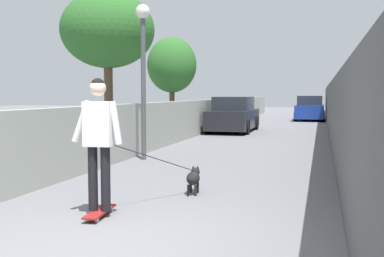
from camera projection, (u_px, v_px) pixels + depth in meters
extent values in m
plane|color=slate|center=(263.00, 136.00, 18.38)|extent=(80.00, 80.00, 0.00)
cube|color=#999E93|center=(184.00, 120.00, 17.12)|extent=(48.00, 0.30, 1.41)
cube|color=#4C4C4C|center=(335.00, 112.00, 15.67)|extent=(48.00, 0.30, 2.11)
cylinder|color=brown|center=(172.00, 108.00, 18.26)|extent=(0.21, 0.21, 2.22)
ellipsoid|color=#2D6628|center=(172.00, 65.00, 18.14)|extent=(1.93, 1.93, 2.16)
cylinder|color=brown|center=(109.00, 106.00, 12.98)|extent=(0.24, 0.24, 2.66)
ellipsoid|color=#2D6628|center=(108.00, 30.00, 12.83)|extent=(2.59, 2.59, 2.10)
cylinder|color=#4C4C51|center=(143.00, 89.00, 11.68)|extent=(0.12, 0.12, 3.56)
sphere|color=silver|center=(143.00, 12.00, 11.54)|extent=(0.36, 0.36, 0.36)
cube|color=maroon|center=(100.00, 211.00, 6.34)|extent=(0.82, 0.28, 0.02)
cylinder|color=beige|center=(102.00, 209.00, 6.63)|extent=(0.06, 0.04, 0.06)
cylinder|color=beige|center=(112.00, 210.00, 6.60)|extent=(0.06, 0.04, 0.06)
cylinder|color=beige|center=(87.00, 220.00, 6.08)|extent=(0.06, 0.04, 0.06)
cylinder|color=beige|center=(97.00, 220.00, 6.05)|extent=(0.06, 0.04, 0.06)
cylinder|color=black|center=(93.00, 178.00, 6.32)|extent=(0.14, 0.14, 0.88)
cylinder|color=black|center=(106.00, 179.00, 6.29)|extent=(0.14, 0.14, 0.88)
cube|color=white|center=(98.00, 124.00, 6.25)|extent=(0.26, 0.40, 0.61)
cylinder|color=white|center=(82.00, 121.00, 6.28)|extent=(0.12, 0.29, 0.58)
cylinder|color=white|center=(115.00, 123.00, 6.21)|extent=(0.11, 0.18, 0.59)
sphere|color=beige|center=(98.00, 88.00, 6.21)|extent=(0.22, 0.22, 0.22)
sphere|color=black|center=(98.00, 85.00, 6.21)|extent=(0.19, 0.19, 0.19)
ellipsoid|color=black|center=(193.00, 178.00, 7.73)|extent=(0.39, 0.26, 0.22)
sphere|color=black|center=(195.00, 172.00, 7.97)|extent=(0.15, 0.15, 0.15)
cone|color=black|center=(193.00, 167.00, 7.97)|extent=(0.06, 0.06, 0.06)
cone|color=black|center=(198.00, 167.00, 7.95)|extent=(0.06, 0.06, 0.06)
cylinder|color=black|center=(191.00, 187.00, 7.87)|extent=(0.04, 0.04, 0.18)
cylinder|color=black|center=(198.00, 188.00, 7.85)|extent=(0.04, 0.04, 0.18)
cylinder|color=black|center=(188.00, 190.00, 7.64)|extent=(0.04, 0.04, 0.18)
cylinder|color=black|center=(196.00, 190.00, 7.62)|extent=(0.04, 0.04, 0.18)
cylinder|color=black|center=(191.00, 176.00, 7.49)|extent=(0.14, 0.04, 0.13)
cylinder|color=black|center=(151.00, 157.00, 6.99)|extent=(1.71, 0.87, 0.66)
cube|color=black|center=(234.00, 119.00, 20.51)|extent=(4.38, 1.70, 0.80)
cube|color=#262B33|center=(234.00, 104.00, 20.46)|extent=(2.28, 1.50, 0.60)
cylinder|color=black|center=(222.00, 122.00, 22.04)|extent=(0.64, 0.22, 0.64)
cylinder|color=black|center=(256.00, 123.00, 21.62)|extent=(0.64, 0.22, 0.64)
cylinder|color=black|center=(209.00, 126.00, 19.43)|extent=(0.64, 0.22, 0.64)
cylinder|color=black|center=(247.00, 127.00, 19.01)|extent=(0.64, 0.22, 0.64)
cube|color=navy|center=(310.00, 111.00, 29.14)|extent=(4.04, 1.70, 0.80)
cube|color=#262B33|center=(310.00, 101.00, 29.09)|extent=(2.10, 1.50, 0.60)
cylinder|color=black|center=(298.00, 114.00, 30.57)|extent=(0.64, 0.22, 0.64)
cylinder|color=black|center=(323.00, 115.00, 30.14)|extent=(0.64, 0.22, 0.64)
cylinder|color=black|center=(296.00, 116.00, 28.16)|extent=(0.64, 0.22, 0.64)
cylinder|color=black|center=(323.00, 116.00, 27.74)|extent=(0.64, 0.22, 0.64)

